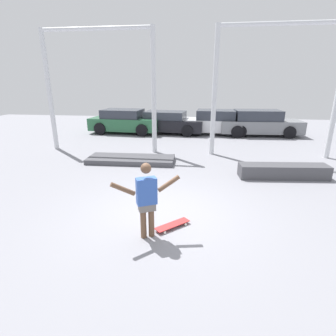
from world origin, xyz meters
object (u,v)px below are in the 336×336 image
(parked_car_white, at_px, (218,123))
(parked_car_black, at_px, (167,123))
(parked_car_green, at_px, (125,121))
(grind_box, at_px, (283,171))
(manual_pad, at_px, (131,160))
(skateboarder, at_px, (147,197))
(skateboard, at_px, (172,225))
(parked_car_grey, at_px, (259,123))

(parked_car_white, bearing_deg, parked_car_black, -175.01)
(parked_car_green, distance_m, parked_car_white, 5.61)
(parked_car_black, xyz_separation_m, parked_car_white, (3.02, 0.11, 0.04))
(grind_box, relative_size, manual_pad, 0.85)
(skateboarder, relative_size, parked_car_black, 0.35)
(skateboarder, bearing_deg, parked_car_green, 82.91)
(skateboard, xyz_separation_m, parked_car_white, (1.40, 11.02, 0.63))
(parked_car_green, relative_size, parked_car_white, 1.05)
(skateboarder, distance_m, grind_box, 5.46)
(skateboard, distance_m, parked_car_white, 11.13)
(parked_car_white, distance_m, parked_car_grey, 2.39)
(parked_car_black, bearing_deg, grind_box, -51.07)
(skateboard, bearing_deg, skateboarder, 177.99)
(parked_car_black, relative_size, parked_car_grey, 0.95)
(skateboarder, distance_m, skateboard, 1.01)
(manual_pad, distance_m, parked_car_black, 6.32)
(manual_pad, distance_m, parked_car_white, 7.34)
(grind_box, bearing_deg, parked_car_grey, 85.55)
(manual_pad, height_order, parked_car_black, parked_car_black)
(grind_box, relative_size, parked_car_green, 0.66)
(skateboard, relative_size, parked_car_white, 0.18)
(parked_car_black, distance_m, parked_car_grey, 5.41)
(parked_car_white, bearing_deg, grind_box, -73.31)
(manual_pad, bearing_deg, parked_car_grey, 46.38)
(parked_car_grey, bearing_deg, skateboard, -112.84)
(parked_car_green, xyz_separation_m, parked_car_black, (2.58, 0.25, -0.05))
(manual_pad, relative_size, parked_car_white, 0.82)
(skateboard, height_order, grind_box, grind_box)
(manual_pad, height_order, parked_car_grey, parked_car_grey)
(manual_pad, xyz_separation_m, parked_car_white, (3.59, 6.37, 0.59))
(skateboard, height_order, parked_car_grey, parked_car_grey)
(manual_pad, height_order, parked_car_white, parked_car_white)
(manual_pad, bearing_deg, parked_car_white, 60.60)
(grind_box, relative_size, parked_car_grey, 0.60)
(grind_box, xyz_separation_m, parked_car_grey, (0.57, 7.34, 0.48))
(grind_box, relative_size, parked_car_white, 0.69)
(grind_box, bearing_deg, skateboard, -132.00)
(skateboarder, relative_size, manual_pad, 0.46)
(parked_car_green, distance_m, parked_car_black, 2.59)
(skateboard, relative_size, grind_box, 0.26)
(parked_car_black, distance_m, parked_car_white, 3.02)
(skateboarder, xyz_separation_m, parked_car_white, (1.86, 11.43, -0.18))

